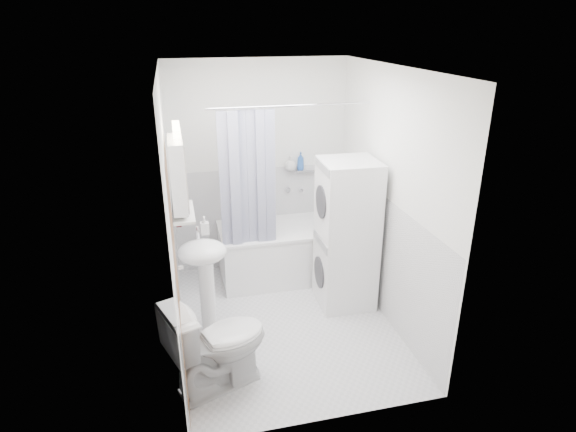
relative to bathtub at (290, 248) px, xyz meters
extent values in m
plane|color=silver|center=(-0.27, -0.92, -0.34)|extent=(2.60, 2.60, 0.00)
plane|color=white|center=(-0.27, 0.38, 0.86)|extent=(2.00, 0.00, 2.00)
plane|color=white|center=(-0.27, -2.22, 0.86)|extent=(2.00, 0.00, 2.00)
plane|color=white|center=(-1.27, -0.92, 0.86)|extent=(0.00, 2.60, 2.60)
plane|color=white|center=(0.73, -0.92, 0.86)|extent=(0.00, 2.60, 2.60)
plane|color=white|center=(-0.27, -0.92, 2.06)|extent=(2.60, 2.60, 0.00)
plane|color=white|center=(-0.27, 0.37, 0.26)|extent=(1.98, 0.00, 1.98)
plane|color=white|center=(-1.26, -0.92, 0.26)|extent=(0.00, 2.58, 2.58)
plane|color=white|center=(0.71, -0.92, 0.26)|extent=(0.00, 2.58, 2.58)
plane|color=brown|center=(-1.25, -1.80, 0.66)|extent=(0.00, 2.00, 2.00)
cylinder|color=silver|center=(-1.22, -1.47, 0.66)|extent=(0.04, 0.04, 0.04)
cube|color=white|center=(0.00, 0.00, -0.05)|extent=(1.58, 0.74, 0.58)
cube|color=white|center=(0.00, 0.00, 0.26)|extent=(1.60, 0.76, 0.03)
cube|color=silver|center=(0.00, 0.00, 0.14)|extent=(1.40, 0.56, 0.20)
cylinder|color=silver|center=(0.20, 0.33, 0.59)|extent=(0.04, 0.12, 0.04)
cylinder|color=silver|center=(0.00, -0.32, 1.66)|extent=(1.78, 0.02, 0.02)
cube|color=#161C4E|center=(-0.74, -0.32, 0.91)|extent=(0.10, 0.02, 1.45)
cube|color=#161C4E|center=(-0.65, -0.32, 0.91)|extent=(0.10, 0.02, 1.45)
cube|color=#161C4E|center=(-0.56, -0.32, 0.91)|extent=(0.10, 0.02, 1.45)
cube|color=#161C4E|center=(-0.47, -0.32, 0.91)|extent=(0.10, 0.02, 1.45)
cube|color=#161C4E|center=(-0.38, -0.32, 0.91)|extent=(0.10, 0.02, 1.45)
cube|color=#161C4E|center=(-0.29, -0.32, 0.91)|extent=(0.10, 0.02, 1.45)
ellipsoid|color=white|center=(-1.03, -0.93, 0.51)|extent=(0.44, 0.37, 0.20)
cylinder|color=white|center=(-1.01, -0.93, 0.04)|extent=(0.14, 0.14, 0.75)
cylinder|color=silver|center=(-1.05, -0.79, 0.63)|extent=(0.03, 0.03, 0.14)
cylinder|color=silver|center=(-1.05, -0.83, 0.69)|extent=(0.02, 0.10, 0.02)
cube|color=white|center=(-1.18, -0.82, 1.21)|extent=(0.12, 0.50, 0.60)
cube|color=white|center=(-1.12, -0.82, 1.21)|extent=(0.01, 0.47, 0.57)
cube|color=#FFEABF|center=(-1.16, -0.82, 1.59)|extent=(0.06, 0.45, 0.06)
cube|color=silver|center=(-1.16, -0.82, 0.86)|extent=(0.18, 0.54, 0.02)
cube|color=silver|center=(0.25, 0.32, 0.81)|extent=(0.22, 0.06, 0.02)
cube|color=#521615|center=(-1.21, -0.41, 1.00)|extent=(0.05, 0.32, 0.75)
cube|color=#521615|center=(-1.18, -0.41, 1.34)|extent=(0.03, 0.28, 0.08)
cylinder|color=silver|center=(-1.22, -0.41, 1.38)|extent=(0.02, 0.04, 0.02)
cube|color=white|center=(0.41, -0.69, 0.05)|extent=(0.55, 0.55, 0.76)
cylinder|color=#2D2D33|center=(0.13, -0.69, 0.04)|extent=(0.03, 0.32, 0.32)
cube|color=gray|center=(0.13, -0.69, 0.38)|extent=(0.02, 0.48, 0.08)
cube|color=white|center=(0.41, -0.69, 0.81)|extent=(0.55, 0.55, 0.76)
cylinder|color=#2D2D33|center=(0.13, -0.69, 0.80)|extent=(0.03, 0.32, 0.32)
cube|color=gray|center=(0.13, -0.69, 1.15)|extent=(0.02, 0.48, 0.08)
imported|color=white|center=(-0.99, -1.66, 0.06)|extent=(0.92, 0.71, 0.79)
imported|color=gray|center=(-0.98, -0.67, 0.61)|extent=(0.08, 0.17, 0.08)
imported|color=gray|center=(-1.16, -0.97, 0.91)|extent=(0.07, 0.18, 0.07)
imported|color=gray|center=(-1.16, -0.70, 0.93)|extent=(0.10, 0.09, 0.10)
imported|color=gray|center=(0.08, 0.32, 0.89)|extent=(0.13, 0.17, 0.13)
imported|color=#2B5BAF|center=(0.20, 0.32, 0.86)|extent=(0.08, 0.21, 0.08)
camera|label=1|loc=(-1.19, -4.82, 2.40)|focal=30.00mm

